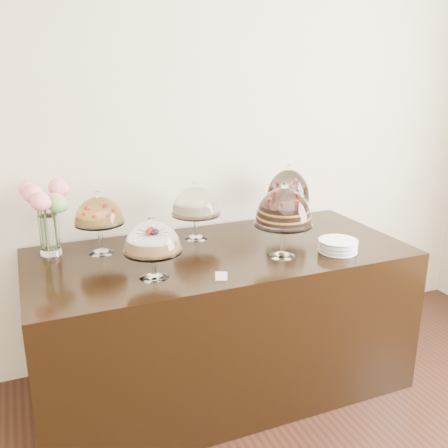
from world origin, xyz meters
name	(u,v)px	position (x,y,z in m)	size (l,w,h in m)	color
wall_back	(166,138)	(0.00, 3.00, 1.50)	(5.00, 0.04, 3.00)	beige
display_counter	(221,320)	(0.15, 2.45, 0.45)	(2.20, 1.00, 0.90)	black
cake_stand_sugar_sponge	(152,240)	(-0.31, 2.22, 1.10)	(0.29, 0.29, 0.33)	white
cake_stand_choco_layer	(284,209)	(0.44, 2.24, 1.18)	(0.33, 0.33, 0.43)	white
cake_stand_cheesecake	(196,203)	(0.09, 2.72, 1.13)	(0.30, 0.30, 0.37)	white
cake_stand_dark_choco	(288,187)	(0.75, 2.72, 1.17)	(0.29, 0.29, 0.42)	white
cake_stand_fruit_tart	(99,213)	(-0.50, 2.69, 1.14)	(0.28, 0.28, 0.37)	white
flower_vase	(47,208)	(-0.76, 2.78, 1.17)	(0.27, 0.30, 0.43)	white
plate_stack	(338,246)	(0.77, 2.17, 0.94)	(0.22, 0.22, 0.07)	silver
price_card_left	(221,276)	(-0.01, 2.06, 0.92)	(0.06, 0.01, 0.04)	white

